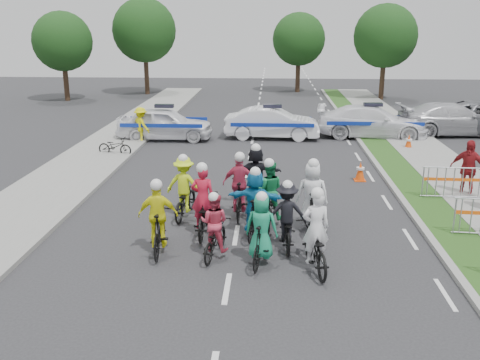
# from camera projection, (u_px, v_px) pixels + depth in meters

# --- Properties ---
(ground) EXTENTS (90.00, 90.00, 0.00)m
(ground) POSITION_uv_depth(u_px,v_px,m) (227.00, 289.00, 11.47)
(ground) COLOR #28282B
(ground) RESTS_ON ground
(curb_right) EXTENTS (0.20, 60.00, 0.12)m
(curb_right) POSITION_uv_depth(u_px,v_px,m) (411.00, 212.00, 15.95)
(curb_right) COLOR gray
(curb_right) RESTS_ON ground
(grass_strip) EXTENTS (1.20, 60.00, 0.11)m
(grass_strip) POSITION_uv_depth(u_px,v_px,m) (434.00, 212.00, 15.91)
(grass_strip) COLOR #2A4E19
(grass_strip) RESTS_ON ground
(sidewalk_left) EXTENTS (3.00, 60.00, 0.13)m
(sidewalk_left) POSITION_uv_depth(u_px,v_px,m) (32.00, 204.00, 16.60)
(sidewalk_left) COLOR gray
(sidewalk_left) RESTS_ON ground
(rider_0) EXTENTS (1.00, 2.06, 2.01)m
(rider_0) POSITION_uv_depth(u_px,v_px,m) (315.00, 242.00, 12.20)
(rider_0) COLOR black
(rider_0) RESTS_ON ground
(rider_1) EXTENTS (0.84, 1.78, 1.81)m
(rider_1) POSITION_uv_depth(u_px,v_px,m) (261.00, 236.00, 12.47)
(rider_1) COLOR black
(rider_1) RESTS_ON ground
(rider_2) EXTENTS (0.88, 1.71, 1.67)m
(rider_2) POSITION_uv_depth(u_px,v_px,m) (214.00, 232.00, 12.88)
(rider_2) COLOR black
(rider_2) RESTS_ON ground
(rider_3) EXTENTS (0.99, 1.87, 1.93)m
(rider_3) POSITION_uv_depth(u_px,v_px,m) (159.00, 225.00, 13.05)
(rider_3) COLOR black
(rider_3) RESTS_ON ground
(rider_4) EXTENTS (1.02, 1.79, 1.80)m
(rider_4) POSITION_uv_depth(u_px,v_px,m) (286.00, 221.00, 13.39)
(rider_4) COLOR black
(rider_4) RESTS_ON ground
(rider_5) EXTENTS (1.59, 1.89, 1.93)m
(rider_5) POSITION_uv_depth(u_px,v_px,m) (255.00, 207.00, 14.09)
(rider_5) COLOR black
(rider_5) RESTS_ON ground
(rider_6) EXTENTS (0.69, 1.97, 2.01)m
(rider_6) POSITION_uv_depth(u_px,v_px,m) (203.00, 210.00, 14.27)
(rider_6) COLOR black
(rider_6) RESTS_ON ground
(rider_7) EXTENTS (0.90, 1.98, 2.04)m
(rider_7) POSITION_uv_depth(u_px,v_px,m) (312.00, 203.00, 14.51)
(rider_7) COLOR black
(rider_7) RESTS_ON ground
(rider_8) EXTENTS (0.81, 1.91, 1.94)m
(rider_8) POSITION_uv_depth(u_px,v_px,m) (269.00, 200.00, 14.95)
(rider_8) COLOR black
(rider_8) RESTS_ON ground
(rider_9) EXTENTS (1.00, 1.89, 1.98)m
(rider_9) POSITION_uv_depth(u_px,v_px,m) (240.00, 192.00, 15.50)
(rider_9) COLOR black
(rider_9) RESTS_ON ground
(rider_10) EXTENTS (1.13, 1.95, 1.91)m
(rider_10) POSITION_uv_depth(u_px,v_px,m) (185.00, 193.00, 15.51)
(rider_10) COLOR black
(rider_10) RESTS_ON ground
(rider_11) EXTENTS (1.59, 1.90, 1.99)m
(rider_11) POSITION_uv_depth(u_px,v_px,m) (256.00, 180.00, 16.47)
(rider_11) COLOR black
(rider_11) RESTS_ON ground
(police_car_0) EXTENTS (4.61, 1.93, 1.56)m
(police_car_0) POSITION_uv_depth(u_px,v_px,m) (165.00, 124.00, 25.86)
(police_car_0) COLOR white
(police_car_0) RESTS_ON ground
(police_car_1) EXTENTS (4.65, 1.79, 1.51)m
(police_car_1) POSITION_uv_depth(u_px,v_px,m) (272.00, 123.00, 26.13)
(police_car_1) COLOR white
(police_car_1) RESTS_ON ground
(police_car_2) EXTENTS (5.57, 2.78, 1.55)m
(police_car_2) POSITION_uv_depth(u_px,v_px,m) (372.00, 122.00, 26.36)
(police_car_2) COLOR white
(police_car_2) RESTS_ON ground
(civilian_sedan) EXTENTS (5.73, 2.78, 1.61)m
(civilian_sedan) POSITION_uv_depth(u_px,v_px,m) (453.00, 119.00, 26.91)
(civilian_sedan) COLOR #BABABF
(civilian_sedan) RESTS_ON ground
(spectator_2) EXTENTS (1.19, 0.98, 1.90)m
(spectator_2) POSITION_uv_depth(u_px,v_px,m) (468.00, 169.00, 17.25)
(spectator_2) COLOR maroon
(spectator_2) RESTS_ON ground
(marshal_hiviz) EXTENTS (1.24, 1.18, 1.69)m
(marshal_hiviz) POSITION_uv_depth(u_px,v_px,m) (141.00, 125.00, 25.15)
(marshal_hiviz) COLOR #D9D40B
(marshal_hiviz) RESTS_ON ground
(barrier_2) EXTENTS (2.01, 0.56, 1.12)m
(barrier_2) POSITION_uv_depth(u_px,v_px,m) (453.00, 184.00, 16.94)
(barrier_2) COLOR #A5A8AD
(barrier_2) RESTS_ON ground
(cone_0) EXTENTS (0.40, 0.40, 0.70)m
(cone_0) POSITION_uv_depth(u_px,v_px,m) (360.00, 171.00, 19.21)
(cone_0) COLOR #F24C0C
(cone_0) RESTS_ON ground
(cone_1) EXTENTS (0.40, 0.40, 0.70)m
(cone_1) POSITION_uv_depth(u_px,v_px,m) (409.00, 142.00, 23.88)
(cone_1) COLOR #F24C0C
(cone_1) RESTS_ON ground
(parked_bike) EXTENTS (1.59, 0.80, 0.80)m
(parked_bike) POSITION_uv_depth(u_px,v_px,m) (115.00, 146.00, 22.83)
(parked_bike) COLOR black
(parked_bike) RESTS_ON ground
(tree_0) EXTENTS (4.20, 4.20, 6.30)m
(tree_0) POSITION_uv_depth(u_px,v_px,m) (62.00, 41.00, 37.87)
(tree_0) COLOR #382619
(tree_0) RESTS_ON ground
(tree_1) EXTENTS (4.55, 4.55, 6.82)m
(tree_1) POSITION_uv_depth(u_px,v_px,m) (385.00, 36.00, 38.40)
(tree_1) COLOR #382619
(tree_1) RESTS_ON ground
(tree_3) EXTENTS (4.90, 4.90, 7.35)m
(tree_3) POSITION_uv_depth(u_px,v_px,m) (144.00, 30.00, 41.22)
(tree_3) COLOR #382619
(tree_3) RESTS_ON ground
(tree_4) EXTENTS (4.20, 4.20, 6.30)m
(tree_4) POSITION_uv_depth(u_px,v_px,m) (299.00, 39.00, 42.66)
(tree_4) COLOR #382619
(tree_4) RESTS_ON ground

